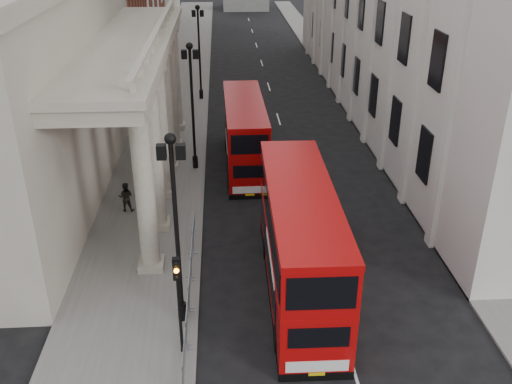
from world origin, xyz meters
TOP-DOWN VIEW (x-y plane):
  - sidewalk_west at (-3.00, 30.00)m, footprint 6.00×140.00m
  - sidewalk_east at (13.50, 30.00)m, footprint 3.00×140.00m
  - kerb at (-0.05, 30.00)m, footprint 0.20×140.00m
  - portico_building at (-10.50, 18.00)m, footprint 9.00×28.00m
  - lamp_post_south at (-0.60, 4.00)m, footprint 1.05×0.44m
  - lamp_post_mid at (-0.60, 20.00)m, footprint 1.05×0.44m
  - lamp_post_north at (-0.60, 36.00)m, footprint 1.05×0.44m
  - traffic_light at (-0.50, 1.98)m, footprint 0.28×0.33m
  - crowd_barriers at (-0.35, 2.23)m, footprint 0.50×18.75m
  - bus_near at (4.56, 6.02)m, footprint 2.95×11.67m
  - bus_far at (2.76, 20.43)m, footprint 2.67×10.47m
  - pedestrian_a at (-2.61, 12.67)m, footprint 0.73×0.58m
  - pedestrian_b at (-4.33, 14.03)m, footprint 0.88×0.70m
  - pedestrian_c at (-2.84, 22.25)m, footprint 0.91×0.68m

SIDE VIEW (x-z plane):
  - sidewalk_west at x=-3.00m, z-range 0.00..0.12m
  - sidewalk_east at x=13.50m, z-range 0.00..0.12m
  - kerb at x=-0.05m, z-range 0.00..0.14m
  - crowd_barriers at x=-0.35m, z-range 0.12..1.22m
  - pedestrian_c at x=-2.84m, z-range 0.12..1.82m
  - pedestrian_b at x=-4.33m, z-range 0.12..1.86m
  - pedestrian_a at x=-2.61m, z-range 0.12..1.87m
  - bus_far at x=2.76m, z-range 0.10..4.61m
  - bus_near at x=4.56m, z-range 0.11..5.14m
  - traffic_light at x=-0.50m, z-range 0.96..5.26m
  - lamp_post_south at x=-0.60m, z-range 0.75..9.07m
  - lamp_post_mid at x=-0.60m, z-range 0.75..9.07m
  - lamp_post_north at x=-0.60m, z-range 0.75..9.07m
  - portico_building at x=-10.50m, z-range 0.00..12.00m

